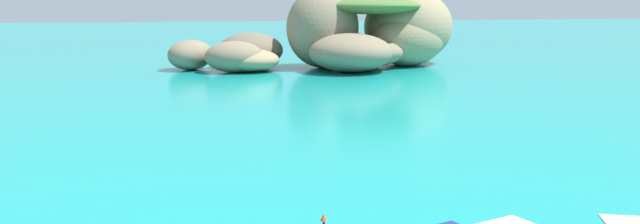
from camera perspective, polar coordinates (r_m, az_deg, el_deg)
islet_large at (r=71.26m, az=5.11°, el=7.06°), size 23.25×19.21×8.58m
islet_small at (r=68.06m, az=-7.40°, el=5.12°), size 13.93×12.20×3.77m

